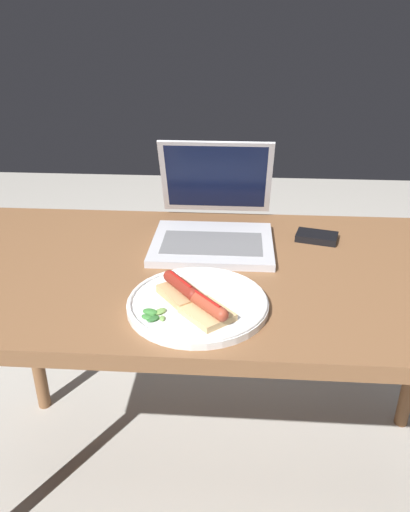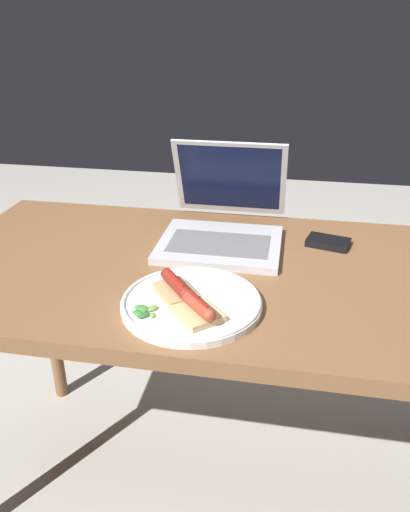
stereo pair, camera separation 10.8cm
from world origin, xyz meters
name	(u,v)px [view 2 (the right image)]	position (x,y,z in m)	size (l,w,h in m)	color
ground_plane	(217,481)	(0.00, 0.00, 0.00)	(6.00, 6.00, 0.00)	#B7B2A8
desk	(220,291)	(0.00, 0.00, 0.65)	(1.38, 0.69, 0.71)	brown
laptop	(223,224)	(-0.02, 0.16, 0.76)	(0.30, 0.35, 0.24)	#B7B7BC
plate	(192,303)	(-0.03, -0.18, 0.73)	(0.28, 0.28, 0.02)	white
sausage_toast_left	(176,288)	(-0.07, -0.17, 0.75)	(0.11, 0.11, 0.04)	tan
sausage_toast_middle	(197,309)	(-0.01, -0.23, 0.75)	(0.12, 0.12, 0.04)	tan
salad_pile	(144,311)	(-0.11, -0.24, 0.73)	(0.05, 0.06, 0.01)	#387A33
external_drive	(328,242)	(0.25, 0.17, 0.72)	(0.12, 0.09, 0.02)	black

